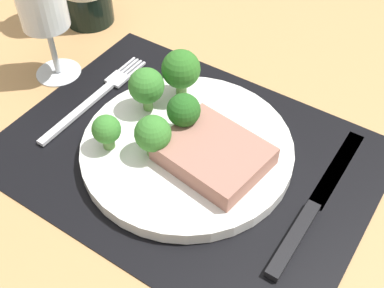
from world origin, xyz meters
TOP-DOWN VIEW (x-y plane):
  - ground_plane at (0.00, 0.00)cm, footprint 140.00×110.00cm
  - placemat at (0.00, 0.00)cm, footprint 42.01×31.31cm
  - plate at (0.00, 0.00)cm, footprint 24.36×24.36cm
  - steak at (3.83, -0.52)cm, footprint 12.16×10.37cm
  - broccoli_center at (-7.16, -5.13)cm, footprint 3.27×3.27cm
  - broccoli_near_fork at (-2.31, -3.12)cm, footprint 4.07×4.07cm
  - broccoli_near_steak at (-7.29, 2.37)cm, footprint 4.29×4.29cm
  - broccoli_back_left at (-1.25, 1.23)cm, footprint 3.82×3.82cm
  - broccoli_front_edge at (-5.24, 6.56)cm, footprint 4.73×4.73cm
  - fork at (-15.20, 1.42)cm, footprint 2.40×19.20cm
  - knife at (15.38, 0.53)cm, footprint 1.80×23.00cm
  - wine_glass at (-23.23, 2.84)cm, footprint 6.14×6.14cm

SIDE VIEW (x-z plane):
  - ground_plane at x=0.00cm, z-range -3.00..0.00cm
  - placemat at x=0.00cm, z-range 0.00..0.30cm
  - fork at x=-15.20cm, z-range 0.30..0.80cm
  - knife at x=15.38cm, z-range 0.20..1.00cm
  - plate at x=0.00cm, z-range 0.30..1.90cm
  - steak at x=3.83cm, z-range 1.90..4.23cm
  - broccoli_center at x=-7.16cm, z-range 2.31..6.68cm
  - broccoli_near_fork at x=-2.31cm, z-range 2.29..7.41cm
  - broccoli_back_left at x=-1.25cm, z-range 2.57..8.16cm
  - broccoli_near_steak at x=-7.29cm, z-range 2.54..8.28cm
  - broccoli_front_edge at x=-5.24cm, z-range 2.71..9.27cm
  - wine_glass at x=-23.23cm, z-range 2.88..16.68cm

